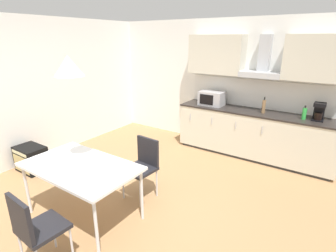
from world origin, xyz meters
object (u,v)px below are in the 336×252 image
microwave (212,98)px  chair_far_right (143,162)px  bottle_brown (264,106)px  pendant_lamp (68,66)px  bottle_green (304,114)px  dining_table (81,168)px  guitar_amp (31,159)px  coffee_maker (319,112)px  chair_near_right (34,226)px

microwave → chair_far_right: microwave is taller
bottle_brown → pendant_lamp: bearing=-114.4°
microwave → pendant_lamp: (-0.32, -3.05, 0.88)m
chair_far_right → bottle_green: bearing=52.1°
dining_table → pendant_lamp: bearing=-135.0°
pendant_lamp → guitar_amp: bearing=170.3°
guitar_amp → pendant_lamp: pendant_lamp is taller
bottle_brown → chair_far_right: bottle_brown is taller
microwave → bottle_brown: size_ratio=1.62×
chair_far_right → pendant_lamp: 1.64m
dining_table → coffee_maker: bearing=53.9°
guitar_amp → pendant_lamp: bearing=-9.7°
chair_near_right → bottle_green: bearing=65.7°
bottle_green → chair_far_right: (-1.71, -2.19, -0.47)m
microwave → bottle_green: microwave is taller
microwave → pendant_lamp: pendant_lamp is taller
bottle_brown → pendant_lamp: pendant_lamp is taller
pendant_lamp → bottle_brown: bearing=65.6°
bottle_brown → bottle_green: 0.67m
microwave → bottle_green: 1.72m
dining_table → pendant_lamp: (-0.00, -0.00, 1.23)m
dining_table → chair_near_right: 0.88m
bottle_brown → guitar_amp: (-3.14, -2.71, -0.81)m
microwave → chair_far_right: 2.30m
chair_near_right → guitar_amp: bearing=152.1°
chair_near_right → guitar_amp: 2.39m
coffee_maker → pendant_lamp: bearing=-126.1°
bottle_green → dining_table: 3.64m
guitar_amp → microwave: bearing=52.7°
coffee_maker → dining_table: size_ratio=0.21×
chair_far_right → guitar_amp: chair_far_right is taller
coffee_maker → chair_near_right: coffee_maker is taller
pendant_lamp → dining_table: bearing=45.0°
bottle_green → pendant_lamp: bearing=-124.2°
dining_table → pendant_lamp: size_ratio=4.48×
microwave → guitar_amp: (-2.09, -2.74, -0.82)m
bottle_green → dining_table: bearing=-124.2°
microwave → bottle_brown: bottle_brown is taller
coffee_maker → guitar_amp: coffee_maker is taller
guitar_amp → coffee_maker: bearing=34.6°
coffee_maker → chair_far_right: coffee_maker is taller
coffee_maker → chair_far_right: 3.01m
coffee_maker → guitar_amp: size_ratio=0.58×
dining_table → bottle_brown: bearing=65.6°
dining_table → guitar_amp: 1.86m
coffee_maker → microwave: bearing=-179.2°
pendant_lamp → bottle_green: bearing=55.8°
microwave → coffee_maker: 1.92m
chair_far_right → chair_near_right: 1.61m
chair_far_right → pendant_lamp: (-0.33, -0.81, 1.39)m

